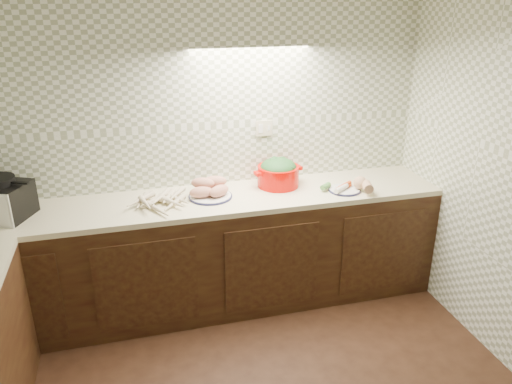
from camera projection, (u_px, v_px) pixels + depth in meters
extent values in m
cube|color=gray|center=(194.00, 136.00, 3.72)|extent=(3.60, 0.05, 2.60)
cube|color=beige|center=(264.00, 128.00, 3.86)|extent=(0.13, 0.01, 0.12)
cube|color=black|center=(204.00, 256.00, 3.81)|extent=(3.60, 0.60, 0.86)
cube|color=beige|center=(202.00, 202.00, 3.64)|extent=(3.60, 0.60, 0.04)
cone|color=beige|center=(144.00, 203.00, 3.49)|extent=(0.23, 0.17, 0.06)
cone|color=beige|center=(140.00, 202.00, 3.52)|extent=(0.09, 0.23, 0.05)
cone|color=beige|center=(148.00, 208.00, 3.41)|extent=(0.11, 0.24, 0.05)
cone|color=beige|center=(142.00, 200.00, 3.54)|extent=(0.19, 0.23, 0.06)
cone|color=beige|center=(178.00, 205.00, 3.48)|extent=(0.16, 0.19, 0.05)
cone|color=beige|center=(163.00, 202.00, 3.52)|extent=(0.18, 0.19, 0.05)
cone|color=beige|center=(144.00, 206.00, 3.45)|extent=(0.17, 0.20, 0.05)
cone|color=beige|center=(175.00, 192.00, 3.60)|extent=(0.16, 0.25, 0.06)
cone|color=beige|center=(170.00, 198.00, 3.52)|extent=(0.09, 0.23, 0.06)
cone|color=beige|center=(152.00, 199.00, 3.51)|extent=(0.10, 0.24, 0.04)
cone|color=beige|center=(140.00, 199.00, 3.49)|extent=(0.13, 0.21, 0.06)
cylinder|color=#17183E|center=(210.00, 196.00, 3.66)|extent=(0.32, 0.32, 0.01)
cylinder|color=silver|center=(210.00, 196.00, 3.66)|extent=(0.30, 0.30, 0.02)
ellipsoid|color=tan|center=(201.00, 192.00, 3.60)|extent=(0.18, 0.10, 0.08)
ellipsoid|color=tan|center=(219.00, 191.00, 3.63)|extent=(0.18, 0.10, 0.08)
ellipsoid|color=tan|center=(209.00, 187.00, 3.69)|extent=(0.18, 0.10, 0.08)
ellipsoid|color=tan|center=(203.00, 183.00, 3.64)|extent=(0.18, 0.10, 0.08)
ellipsoid|color=tan|center=(215.00, 181.00, 3.68)|extent=(0.18, 0.10, 0.08)
cylinder|color=black|center=(206.00, 188.00, 3.76)|extent=(0.13, 0.13, 0.05)
sphere|color=maroon|center=(204.00, 184.00, 3.74)|extent=(0.07, 0.07, 0.07)
sphere|color=silver|center=(209.00, 184.00, 3.76)|extent=(0.04, 0.04, 0.04)
cylinder|color=#D40700|center=(278.00, 176.00, 3.85)|extent=(0.37, 0.37, 0.16)
cube|color=#D40700|center=(258.00, 174.00, 3.77)|extent=(0.05, 0.07, 0.03)
cube|color=#D40700|center=(298.00, 168.00, 3.90)|extent=(0.05, 0.07, 0.03)
ellipsoid|color=#27612C|center=(278.00, 168.00, 3.82)|extent=(0.29, 0.29, 0.16)
cylinder|color=#17183E|center=(345.00, 190.00, 3.78)|extent=(0.24, 0.24, 0.01)
cylinder|color=silver|center=(345.00, 190.00, 3.78)|extent=(0.23, 0.23, 0.02)
cone|color=#C75817|center=(343.00, 186.00, 3.78)|extent=(0.14, 0.08, 0.03)
cone|color=#C75817|center=(345.00, 187.00, 3.77)|extent=(0.14, 0.09, 0.03)
cone|color=#C75817|center=(344.00, 186.00, 3.78)|extent=(0.14, 0.06, 0.03)
cone|color=#C75817|center=(341.00, 184.00, 3.78)|extent=(0.14, 0.04, 0.03)
cone|color=#C75817|center=(341.00, 184.00, 3.79)|extent=(0.14, 0.06, 0.03)
cylinder|color=white|center=(341.00, 188.00, 3.73)|extent=(0.15, 0.12, 0.04)
cylinder|color=#3A7E34|center=(326.00, 186.00, 3.77)|extent=(0.10, 0.09, 0.04)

